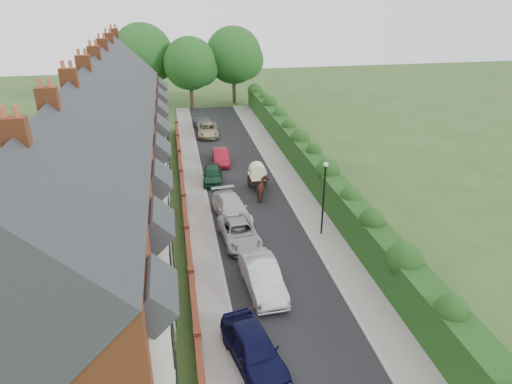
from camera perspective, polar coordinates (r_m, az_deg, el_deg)
ground at (r=26.58m, az=3.76°, el=-10.28°), size 140.00×140.00×0.00m
road at (r=35.86m, az=-1.27°, el=-0.48°), size 6.00×58.00×0.02m
pavement_hedge_side at (r=36.66m, az=5.06°, el=0.09°), size 2.20×58.00×0.12m
pavement_house_side at (r=35.49m, az=-7.42°, el=-0.88°), size 1.70×58.00×0.12m
kerb_hedge_side at (r=36.41m, az=3.47°, el=-0.03°), size 0.18×58.00×0.13m
kerb_house_side at (r=35.53m, az=-6.13°, el=-0.77°), size 0.18×58.00×0.13m
hedge at (r=36.56m, az=7.87°, el=2.51°), size 2.10×58.00×2.85m
terrace_row at (r=33.27m, az=-19.01°, el=4.42°), size 9.05×40.50×11.50m
garden_wall_row at (r=34.39m, az=-9.00°, el=-1.10°), size 0.35×40.35×1.10m
lamppost at (r=29.20m, az=8.51°, el=0.28°), size 0.32×0.32×5.16m
tree_far_left at (r=61.98m, az=-7.94°, el=15.49°), size 7.14×6.80×9.29m
tree_far_right at (r=64.44m, az=-2.48°, el=16.57°), size 7.98×7.60×10.31m
tree_far_back at (r=64.81m, az=-13.60°, el=16.26°), size 8.40×8.00×10.82m
car_navy at (r=20.84m, az=-0.29°, el=-18.94°), size 2.80×4.96×1.59m
car_silver_a at (r=24.96m, az=0.79°, el=-10.55°), size 2.01×4.98×1.61m
car_silver_b at (r=29.35m, az=-2.10°, el=-5.06°), size 2.58×4.97×1.34m
car_white at (r=32.30m, az=-3.11°, el=-2.03°), size 2.71×5.30×1.47m
car_green at (r=38.34m, az=-5.46°, el=2.20°), size 1.94×4.08×1.35m
car_red at (r=42.45m, az=-4.43°, el=4.45°), size 1.48×4.00×1.31m
car_beige at (r=50.75m, az=-6.06°, el=7.75°), size 2.36×4.82×1.32m
car_grey at (r=53.08m, az=-6.49°, el=8.52°), size 2.67×5.06×1.40m
horse at (r=34.91m, az=0.87°, el=0.33°), size 1.38×2.19×1.71m
horse_cart at (r=36.74m, az=0.20°, el=2.24°), size 1.35×2.99×2.16m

